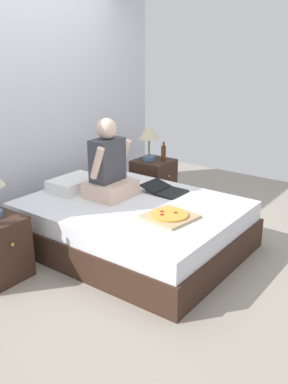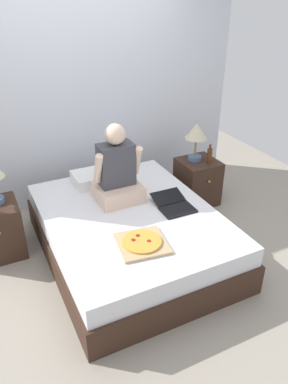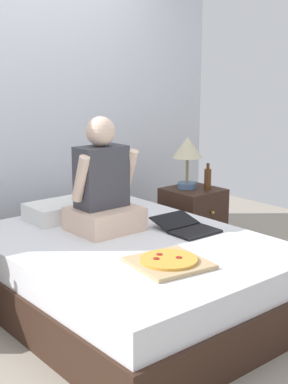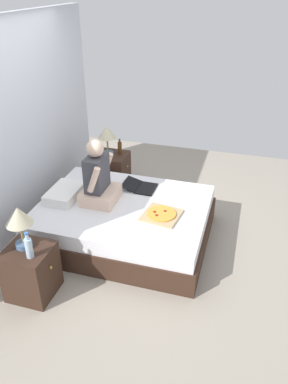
% 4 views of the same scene
% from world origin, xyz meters
% --- Properties ---
extents(ground_plane, '(5.95, 5.95, 0.00)m').
position_xyz_m(ground_plane, '(0.00, 0.00, 0.00)').
color(ground_plane, '#9E9384').
extents(wall_back, '(3.95, 0.12, 2.50)m').
position_xyz_m(wall_back, '(0.00, 1.38, 1.25)').
color(wall_back, silver).
rests_on(wall_back, ground).
extents(bed, '(1.58, 2.03, 0.48)m').
position_xyz_m(bed, '(0.00, 0.00, 0.23)').
color(bed, '#382319').
rests_on(bed, ground).
extents(nightstand_right, '(0.44, 0.47, 0.55)m').
position_xyz_m(nightstand_right, '(1.16, 0.58, 0.28)').
color(nightstand_right, '#382319').
rests_on(nightstand_right, ground).
extents(lamp_on_right_nightstand, '(0.26, 0.26, 0.45)m').
position_xyz_m(lamp_on_right_nightstand, '(1.13, 0.63, 0.88)').
color(lamp_on_right_nightstand, '#4C6B93').
rests_on(lamp_on_right_nightstand, nightstand_right).
extents(beer_bottle, '(0.06, 0.06, 0.23)m').
position_xyz_m(beer_bottle, '(1.23, 0.48, 0.65)').
color(beer_bottle, '#512D14').
rests_on(beer_bottle, nightstand_right).
extents(pillow, '(0.52, 0.34, 0.12)m').
position_xyz_m(pillow, '(-0.05, 0.74, 0.54)').
color(pillow, white).
rests_on(pillow, bed).
extents(person_seated, '(0.47, 0.40, 0.78)m').
position_xyz_m(person_seated, '(0.01, 0.31, 0.76)').
color(person_seated, beige).
rests_on(person_seated, bed).
extents(laptop, '(0.32, 0.42, 0.07)m').
position_xyz_m(laptop, '(0.43, -0.10, 0.50)').
color(laptop, black).
rests_on(laptop, bed).
extents(pizza_box, '(0.45, 0.45, 0.05)m').
position_xyz_m(pizza_box, '(-0.11, -0.50, 0.49)').
color(pizza_box, tan).
rests_on(pizza_box, bed).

